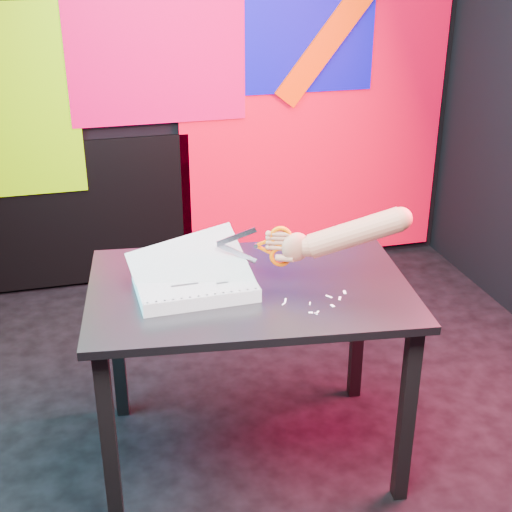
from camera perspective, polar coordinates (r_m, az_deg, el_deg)
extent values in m
cube|color=black|center=(3.16, 1.57, -12.59)|extent=(3.00, 3.00, 0.01)
cube|color=black|center=(4.02, -4.37, 16.50)|extent=(3.00, 0.01, 2.70)
cube|color=#EF0022|center=(4.25, 4.69, 10.06)|extent=(1.60, 0.02, 1.60)
cube|color=#0906C4|center=(4.10, 3.68, 18.08)|extent=(0.85, 0.02, 0.75)
cube|color=#DF004B|center=(3.93, -7.96, 16.16)|extent=(0.95, 0.02, 0.80)
cube|color=#7EE500|center=(3.97, -19.50, 11.42)|extent=(0.75, 0.02, 1.00)
cube|color=#FB3900|center=(4.17, 7.96, 19.40)|extent=(0.91, 0.02, 1.11)
cube|color=black|center=(4.15, -14.13, 3.21)|extent=(1.30, 0.02, 0.85)
cube|color=black|center=(2.50, -11.68, -14.36)|extent=(0.06, 0.06, 0.72)
cube|color=black|center=(3.03, -11.07, -6.71)|extent=(0.06, 0.06, 0.72)
cube|color=black|center=(2.61, 11.96, -12.41)|extent=(0.06, 0.06, 0.72)
cube|color=black|center=(3.12, 8.16, -5.44)|extent=(0.06, 0.06, 0.72)
cube|color=black|center=(2.57, -0.54, -2.60)|extent=(1.23, 0.90, 0.03)
cube|color=silver|center=(2.52, -4.93, -2.29)|extent=(0.41, 0.31, 0.05)
cube|color=silver|center=(2.51, -4.96, -1.78)|extent=(0.41, 0.31, 0.00)
cube|color=silver|center=(2.51, -4.96, -1.69)|extent=(0.41, 0.29, 0.12)
cube|color=silver|center=(2.51, -5.26, -1.07)|extent=(0.44, 0.28, 0.21)
cylinder|color=black|center=(2.36, -8.67, -3.72)|extent=(0.01, 0.01, 0.00)
cylinder|color=black|center=(2.37, -7.99, -3.64)|extent=(0.01, 0.01, 0.00)
cylinder|color=black|center=(2.37, -7.31, -3.55)|extent=(0.01, 0.01, 0.00)
cylinder|color=black|center=(2.37, -6.64, -3.47)|extent=(0.01, 0.01, 0.00)
cylinder|color=black|center=(2.38, -5.96, -3.38)|extent=(0.01, 0.01, 0.00)
cylinder|color=black|center=(2.38, -5.29, -3.30)|extent=(0.01, 0.01, 0.00)
cylinder|color=black|center=(2.39, -4.62, -3.21)|extent=(0.01, 0.01, 0.00)
cylinder|color=black|center=(2.39, -3.96, -3.13)|extent=(0.01, 0.01, 0.00)
cylinder|color=black|center=(2.40, -3.29, -3.04)|extent=(0.01, 0.01, 0.00)
cylinder|color=black|center=(2.40, -2.63, -2.95)|extent=(0.01, 0.01, 0.00)
cylinder|color=black|center=(2.41, -1.97, -2.87)|extent=(0.01, 0.01, 0.00)
cylinder|color=black|center=(2.42, -1.32, -2.78)|extent=(0.01, 0.01, 0.00)
cylinder|color=black|center=(2.42, -0.67, -2.70)|extent=(0.01, 0.01, 0.00)
cylinder|color=black|center=(2.43, -0.02, -2.61)|extent=(0.01, 0.01, 0.00)
cylinder|color=black|center=(2.61, -9.54, -0.96)|extent=(0.01, 0.01, 0.00)
cylinder|color=black|center=(2.61, -8.93, -0.89)|extent=(0.01, 0.01, 0.00)
cylinder|color=black|center=(2.61, -8.31, -0.82)|extent=(0.01, 0.01, 0.00)
cylinder|color=black|center=(2.62, -7.70, -0.74)|extent=(0.01, 0.01, 0.00)
cylinder|color=black|center=(2.62, -7.08, -0.67)|extent=(0.01, 0.01, 0.00)
cylinder|color=black|center=(2.63, -6.47, -0.60)|extent=(0.01, 0.01, 0.00)
cylinder|color=black|center=(2.63, -5.86, -0.53)|extent=(0.01, 0.01, 0.00)
cylinder|color=black|center=(2.63, -5.26, -0.45)|extent=(0.01, 0.01, 0.00)
cylinder|color=black|center=(2.64, -4.65, -0.38)|extent=(0.01, 0.01, 0.00)
cylinder|color=black|center=(2.64, -4.05, -0.31)|extent=(0.01, 0.01, 0.00)
cylinder|color=black|center=(2.65, -3.45, -0.24)|extent=(0.01, 0.01, 0.00)
cylinder|color=black|center=(2.66, -2.85, -0.17)|extent=(0.01, 0.01, 0.00)
cylinder|color=black|center=(2.66, -2.26, -0.09)|extent=(0.01, 0.01, 0.00)
cylinder|color=black|center=(2.67, -1.67, -0.02)|extent=(0.01, 0.01, 0.00)
cube|color=black|center=(2.54, -7.32, -1.50)|extent=(0.07, 0.01, 0.00)
cube|color=black|center=(2.54, -4.63, -1.39)|extent=(0.05, 0.01, 0.00)
cube|color=black|center=(2.47, -5.73, -2.30)|extent=(0.10, 0.01, 0.00)
cube|color=black|center=(2.47, -2.72, -2.15)|extent=(0.04, 0.01, 0.00)
cube|color=#A5ABBF|center=(2.50, -1.57, 1.55)|extent=(0.14, 0.05, 0.08)
cube|color=#A5ABBF|center=(2.52, -1.55, 0.26)|extent=(0.14, 0.05, 0.08)
cylinder|color=#A5ABBF|center=(2.51, 0.00, 0.84)|extent=(0.02, 0.02, 0.02)
cube|color=#EF5900|center=(2.51, 0.57, 0.56)|extent=(0.05, 0.03, 0.03)
cube|color=#EF5900|center=(2.50, 0.57, 1.07)|extent=(0.05, 0.03, 0.03)
torus|color=#EF5900|center=(2.48, 2.00, 1.56)|extent=(0.08, 0.04, 0.08)
torus|color=#EF5900|center=(2.51, 1.97, -0.03)|extent=(0.08, 0.04, 0.08)
ellipsoid|color=#AD5A49|center=(2.50, 3.21, 0.71)|extent=(0.10, 0.06, 0.11)
cylinder|color=#AD5A49|center=(2.50, 1.98, 0.67)|extent=(0.08, 0.05, 0.02)
cylinder|color=#AD5A49|center=(2.49, 1.99, 1.08)|extent=(0.08, 0.04, 0.02)
cylinder|color=#AD5A49|center=(2.49, 2.00, 1.44)|extent=(0.07, 0.04, 0.02)
cylinder|color=#AD5A49|center=(2.48, 2.00, 1.76)|extent=(0.06, 0.04, 0.02)
cylinder|color=#AD5A49|center=(2.50, 2.32, -0.18)|extent=(0.07, 0.06, 0.03)
cylinder|color=#AD5A49|center=(2.49, 4.40, 0.75)|extent=(0.08, 0.09, 0.07)
cylinder|color=#AD5A49|center=(2.47, 7.92, 1.83)|extent=(0.34, 0.20, 0.20)
sphere|color=#AD5A49|center=(2.46, 11.49, 2.93)|extent=(0.08, 0.08, 0.08)
cube|color=white|center=(2.46, 2.37, -3.55)|extent=(0.02, 0.03, 0.00)
cube|color=white|center=(2.53, 7.10, -2.88)|extent=(0.01, 0.02, 0.00)
cube|color=white|center=(2.44, 2.24, -3.83)|extent=(0.02, 0.02, 0.00)
cube|color=white|center=(2.38, 4.82, -4.62)|extent=(0.01, 0.01, 0.00)
cube|color=white|center=(2.44, 6.13, -3.97)|extent=(0.01, 0.02, 0.00)
cube|color=white|center=(2.49, 6.72, -3.38)|extent=(0.02, 0.03, 0.00)
cube|color=white|center=(2.50, 5.85, -3.24)|extent=(0.02, 0.03, 0.00)
cube|color=white|center=(2.44, 4.34, -3.81)|extent=(0.01, 0.02, 0.00)
cube|color=white|center=(2.39, 4.41, -4.54)|extent=(0.02, 0.01, 0.00)
cube|color=white|center=(2.39, 4.92, -4.53)|extent=(0.02, 0.02, 0.00)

